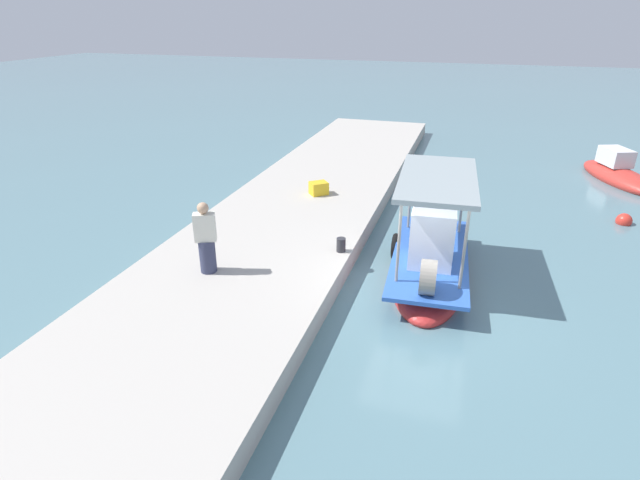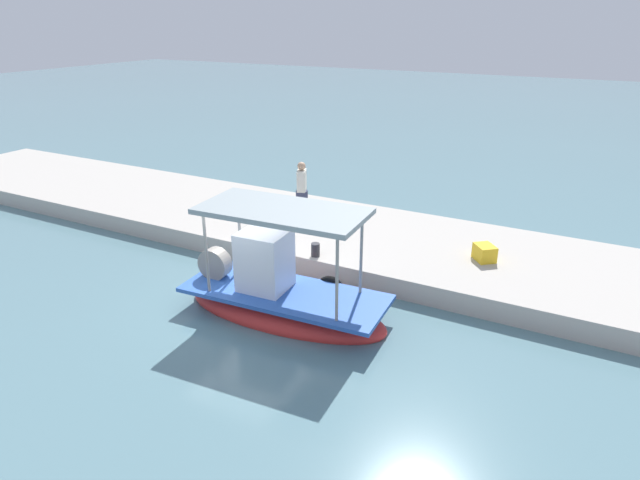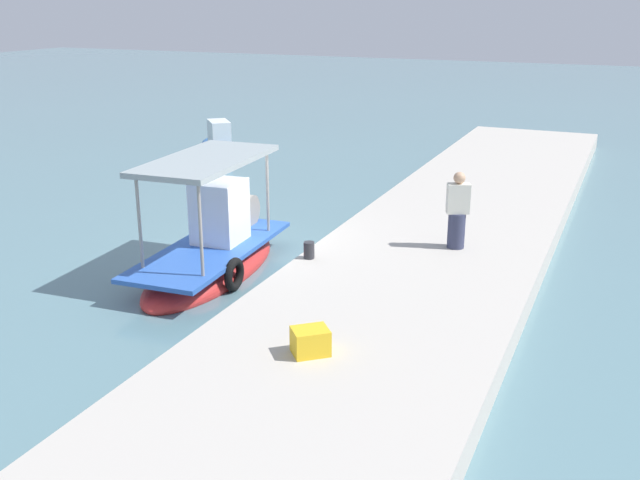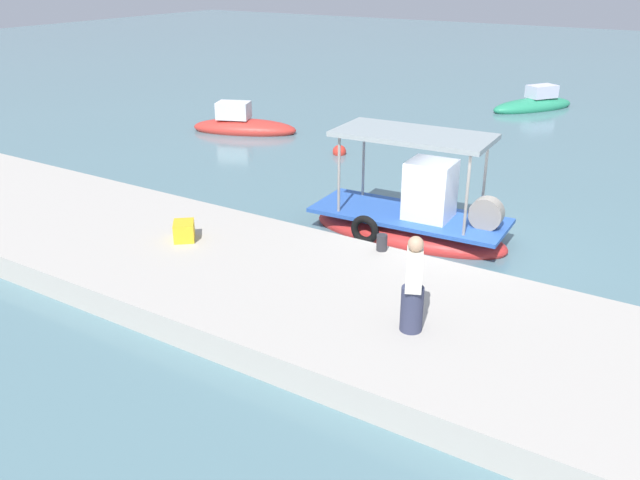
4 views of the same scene
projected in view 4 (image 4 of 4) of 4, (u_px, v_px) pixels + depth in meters
ground_plane at (453, 247)px, 16.23m from camera, size 120.00×120.00×0.00m
dock_quay at (366, 313)px, 12.64m from camera, size 36.00×5.04×0.56m
main_fishing_boat at (412, 219)px, 16.64m from camera, size 5.21×2.21×3.05m
fisherman_near_bollard at (413, 289)px, 11.23m from camera, size 0.52×0.57×1.77m
mooring_bollard at (382, 242)px, 14.62m from camera, size 0.24×0.24×0.37m
cargo_crate at (184, 231)px, 15.17m from camera, size 0.72×0.74×0.43m
marker_buoy at (339, 152)px, 23.93m from camera, size 0.49×0.49×0.49m
moored_boat_near at (534, 105)px, 31.03m from camera, size 3.56×4.49×1.35m
moored_boat_mid at (243, 126)px, 26.94m from camera, size 4.54×2.95×1.47m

